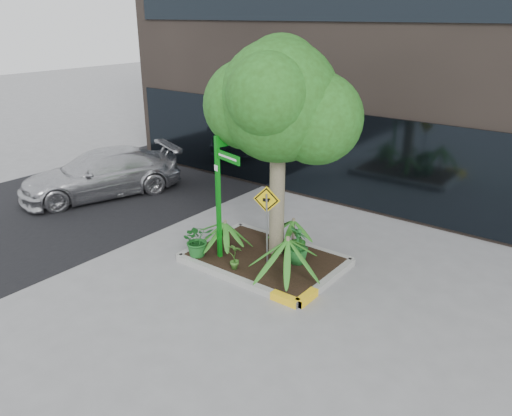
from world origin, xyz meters
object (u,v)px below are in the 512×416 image
Objects in this scene: tree at (279,102)px; cattle_sign at (267,214)px; parked_car at (101,174)px; street_sign_post at (222,187)px.

tree is 2.63× the size of cattle_sign.
parked_car is 7.02m from cattle_sign.
tree is 1.68× the size of street_sign_post.
cattle_sign reaches higher than parked_car.
street_sign_post reaches higher than parked_car.
parked_car is 1.64× the size of street_sign_post.
street_sign_post is at bearing 168.45° from cattle_sign.
cattle_sign is at bearing -70.04° from tree.
street_sign_post is (-0.79, -0.93, -1.75)m from tree.
parked_car is 2.58× the size of cattle_sign.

